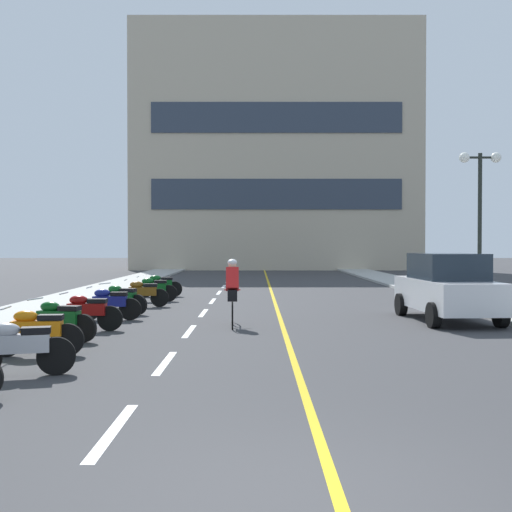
{
  "coord_description": "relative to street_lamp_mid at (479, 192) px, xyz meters",
  "views": [
    {
      "loc": [
        -0.42,
        -4.97,
        2.06
      ],
      "look_at": [
        -0.4,
        21.91,
        1.57
      ],
      "focal_mm": 44.45,
      "sensor_mm": 36.0,
      "label": 1
    }
  ],
  "objects": [
    {
      "name": "lane_dash_0",
      "position": [
        -9.38,
        -15.09,
        -3.88
      ],
      "size": [
        0.14,
        2.2,
        0.01
      ],
      "primitive_type": "cube",
      "color": "silver",
      "rests_on": "ground"
    },
    {
      "name": "lane_dash_10",
      "position": [
        -9.38,
        24.91,
        -3.88
      ],
      "size": [
        0.14,
        2.2,
        0.01
      ],
      "primitive_type": "cube",
      "color": "silver",
      "rests_on": "ground"
    },
    {
      "name": "motorcycle_9",
      "position": [
        -11.57,
        2.77,
        -3.41
      ],
      "size": [
        1.7,
        0.6,
        0.92
      ],
      "color": "black",
      "rests_on": "ground"
    },
    {
      "name": "lane_dash_4",
      "position": [
        -9.38,
        0.91,
        -3.88
      ],
      "size": [
        0.14,
        2.2,
        0.01
      ],
      "primitive_type": "cube",
      "color": "silver",
      "rests_on": "ground"
    },
    {
      "name": "motorcycle_4",
      "position": [
        -11.84,
        -7.04,
        -3.41
      ],
      "size": [
        1.7,
        0.6,
        0.92
      ],
      "color": "black",
      "rests_on": "ground"
    },
    {
      "name": "motorcycle_8",
      "position": [
        -11.51,
        0.67,
        -3.41
      ],
      "size": [
        1.7,
        0.6,
        0.92
      ],
      "color": "black",
      "rests_on": "ground"
    },
    {
      "name": "lane_dash_1",
      "position": [
        -9.38,
        -11.09,
        -3.88
      ],
      "size": [
        0.14,
        2.2,
        0.01
      ],
      "primitive_type": "cube",
      "color": "silver",
      "rests_on": "ground"
    },
    {
      "name": "lane_dash_3",
      "position": [
        -9.38,
        -3.09,
        -3.88
      ],
      "size": [
        0.14,
        2.2,
        0.01
      ],
      "primitive_type": "cube",
      "color": "silver",
      "rests_on": "ground"
    },
    {
      "name": "motorcycle_7",
      "position": [
        -11.54,
        -1.3,
        -3.41
      ],
      "size": [
        1.7,
        0.6,
        0.92
      ],
      "color": "black",
      "rests_on": "ground"
    },
    {
      "name": "motorcycle_2",
      "position": [
        -11.84,
        -10.46,
        -3.41
      ],
      "size": [
        1.7,
        0.6,
        0.92
      ],
      "color": "black",
      "rests_on": "ground"
    },
    {
      "name": "motorcycle_5",
      "position": [
        -11.79,
        -4.92,
        -3.41
      ],
      "size": [
        1.7,
        0.6,
        0.92
      ],
      "color": "black",
      "rests_on": "ground"
    },
    {
      "name": "lane_dash_9",
      "position": [
        -9.38,
        20.91,
        -3.88
      ],
      "size": [
        0.14,
        2.2,
        0.01
      ],
      "primitive_type": "cube",
      "color": "silver",
      "rests_on": "ground"
    },
    {
      "name": "lane_dash_6",
      "position": [
        -9.38,
        8.91,
        -3.88
      ],
      "size": [
        0.14,
        2.2,
        0.01
      ],
      "primitive_type": "cube",
      "color": "silver",
      "rests_on": "ground"
    },
    {
      "name": "office_building",
      "position": [
        -6.18,
        31.4,
        6.16
      ],
      "size": [
        23.51,
        7.1,
        20.08
      ],
      "color": "#BCAD93",
      "rests_on": "ground"
    },
    {
      "name": "lane_dash_7",
      "position": [
        -9.38,
        12.91,
        -3.88
      ],
      "size": [
        0.14,
        2.2,
        0.01
      ],
      "primitive_type": "cube",
      "color": "silver",
      "rests_on": "ground"
    },
    {
      "name": "street_lamp_mid",
      "position": [
        0.0,
        0.0,
        0.0
      ],
      "size": [
        1.46,
        0.36,
        5.15
      ],
      "color": "black",
      "rests_on": "curb_right"
    },
    {
      "name": "ground_plane",
      "position": [
        -7.38,
        3.91,
        -3.88
      ],
      "size": [
        140.0,
        140.0,
        0.0
      ],
      "primitive_type": "plane",
      "color": "#38383A"
    },
    {
      "name": "lane_dash_8",
      "position": [
        -9.38,
        16.91,
        -3.88
      ],
      "size": [
        0.14,
        2.2,
        0.01
      ],
      "primitive_type": "cube",
      "color": "silver",
      "rests_on": "ground"
    },
    {
      "name": "motorcycle_3",
      "position": [
        -11.99,
        -8.71,
        -3.41
      ],
      "size": [
        1.68,
        0.64,
        0.92
      ],
      "color": "black",
      "rests_on": "ground"
    },
    {
      "name": "curb_left",
      "position": [
        -14.58,
        6.91,
        -3.82
      ],
      "size": [
        2.4,
        72.0,
        0.12
      ],
      "primitive_type": "cube",
      "color": "#A8A8A3",
      "rests_on": "ground"
    },
    {
      "name": "lane_dash_11",
      "position": [
        -9.38,
        28.91,
        -3.88
      ],
      "size": [
        0.14,
        2.2,
        0.01
      ],
      "primitive_type": "cube",
      "color": "silver",
      "rests_on": "ground"
    },
    {
      "name": "lane_dash_5",
      "position": [
        -9.38,
        4.91,
        -3.88
      ],
      "size": [
        0.14,
        2.2,
        0.01
      ],
      "primitive_type": "cube",
      "color": "silver",
      "rests_on": "ground"
    },
    {
      "name": "curb_right",
      "position": [
        -0.18,
        6.91,
        -3.82
      ],
      "size": [
        2.4,
        72.0,
        0.12
      ],
      "primitive_type": "cube",
      "color": "#A8A8A3",
      "rests_on": "ground"
    },
    {
      "name": "parked_car_near",
      "position": [
        -2.66,
        -5.07,
        -2.97
      ],
      "size": [
        2.11,
        4.29,
        1.82
      ],
      "color": "black",
      "rests_on": "ground"
    },
    {
      "name": "lane_dash_2",
      "position": [
        -9.38,
        -7.09,
        -3.88
      ],
      "size": [
        0.14,
        2.2,
        0.01
      ],
      "primitive_type": "cube",
      "color": "silver",
      "rests_on": "ground"
    },
    {
      "name": "cyclist_rider",
      "position": [
        -8.4,
        -6.17,
        -3.0
      ],
      "size": [
        0.42,
        1.77,
        1.71
      ],
      "color": "black",
      "rests_on": "ground"
    },
    {
      "name": "motorcycle_1",
      "position": [
        -11.5,
        -12.26,
        -3.41
      ],
      "size": [
        1.67,
        0.7,
        0.92
      ],
      "color": "black",
      "rests_on": "ground"
    },
    {
      "name": "motorcycle_6",
      "position": [
        -11.8,
        -3.45,
        -3.41
      ],
      "size": [
        1.64,
        0.8,
        0.92
      ],
      "color": "black",
      "rests_on": "ground"
    },
    {
      "name": "centre_line_yellow",
      "position": [
        -7.13,
        6.91,
        -3.88
      ],
      "size": [
        0.12,
        66.0,
        0.01
      ],
      "primitive_type": "cube",
      "color": "gold",
      "rests_on": "ground"
    }
  ]
}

